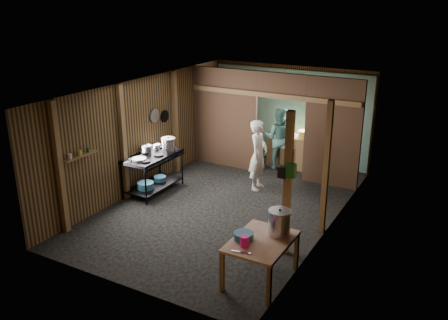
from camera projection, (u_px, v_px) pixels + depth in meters
The scene contains 43 objects.
floor at pixel (228, 205), 10.44m from camera, with size 4.50×7.00×0.00m, color black.
ceiling at pixel (229, 87), 9.58m from camera, with size 4.50×7.00×0.00m, color #464544.
wall_back at pixel (290, 114), 12.90m from camera, with size 4.50×0.00×2.60m, color brown.
wall_front at pixel (117, 211), 7.13m from camera, with size 4.50×0.00×2.60m, color brown.
wall_left at pixel (144, 134), 11.04m from camera, with size 0.00×7.00×2.60m, color brown.
wall_right at pixel (333, 166), 8.98m from camera, with size 0.00×7.00×2.60m, color brown.
partition_left at pixel (224, 118), 12.43m from camera, with size 1.85×0.10×2.60m, color brown.
partition_right at pixel (333, 133), 11.11m from camera, with size 1.35×0.10×2.60m, color brown.
partition_header at pixel (282, 85), 11.38m from camera, with size 1.30×0.10×0.60m, color brown.
turquoise_panel at pixel (289, 116), 12.87m from camera, with size 4.40×0.06×2.50m, color #72A8A8.
back_counter at pixel (291, 151), 12.60m from camera, with size 1.20×0.50×0.85m, color brown.
wall_clock at pixel (299, 93), 12.50m from camera, with size 0.20×0.20×0.03m, color silver.
post_left_a at pixel (60, 168), 8.87m from camera, with size 0.10×0.12×2.60m, color brown.
post_left_b at pixel (123, 143), 10.35m from camera, with size 0.10×0.12×2.60m, color brown.
post_left_c at pixel (176, 123), 12.00m from camera, with size 0.10×0.12×2.60m, color brown.
post_right at pixel (326, 169), 8.85m from camera, with size 0.10×0.12×2.60m, color brown.
post_free at pixel (288, 185), 8.09m from camera, with size 0.12×0.12×2.60m, color brown.
cross_beam at pixel (271, 95), 11.54m from camera, with size 4.40×0.12×0.12m, color brown.
pan_lid_big at pixel (155, 116), 11.24m from camera, with size 0.34×0.34×0.03m, color gray.
pan_lid_small at pixel (165, 116), 11.60m from camera, with size 0.30×0.30×0.03m, color black.
wall_shelf at pixel (80, 156), 9.23m from camera, with size 0.14×0.80×0.03m, color brown.
jar_white at pixel (70, 156), 9.00m from camera, with size 0.07×0.07×0.10m, color silver.
jar_yellow at pixel (80, 153), 9.21m from camera, with size 0.08×0.08×0.10m, color gold.
jar_green at pixel (88, 150), 9.39m from camera, with size 0.06×0.06×0.10m, color #135417.
bag_white at pixel (288, 157), 8.02m from camera, with size 0.22×0.15×0.32m, color silver.
bag_green at pixel (291, 170), 7.91m from camera, with size 0.16×0.12×0.24m, color #135417.
bag_black at pixel (283, 172), 7.98m from camera, with size 0.14×0.10×0.20m, color black.
gas_range at pixel (153, 173), 11.00m from camera, with size 0.79×1.54×0.91m, color black, non-canonical shape.
prep_table at pixel (261, 260), 7.60m from camera, with size 0.88×1.21×0.71m, color tan, non-canonical shape.
stove_pot_large at pixel (169, 145), 11.06m from camera, with size 0.33×0.33×0.33m, color #AFAFB9, non-canonical shape.
stove_pot_med at pixel (147, 150), 10.92m from camera, with size 0.23×0.23×0.21m, color #AFAFB9, non-canonical shape.
stove_saucepan at pixel (157, 146), 11.23m from camera, with size 0.18×0.18×0.11m, color #AFAFB9.
frying_pan at pixel (139, 159), 10.45m from camera, with size 0.32×0.54×0.07m, color gray, non-canonical shape.
blue_tub_front at pixel (146, 185), 10.81m from camera, with size 0.37×0.37×0.15m, color #28617E.
blue_tub_back at pixel (160, 179), 11.27m from camera, with size 0.29×0.29×0.12m, color #28617E.
stock_pot at pixel (279, 223), 7.60m from camera, with size 0.38×0.38×0.44m, color #AFAFB9, non-canonical shape.
wash_basin at pixel (244, 236), 7.49m from camera, with size 0.32×0.32×0.12m, color #28617E.
pink_bucket at pixel (245, 241), 7.29m from camera, with size 0.14×0.14×0.17m, color #FC1798.
knife at pixel (241, 252), 7.13m from camera, with size 0.30×0.04×0.01m, color #AFAFB9.
yellow_tub at pixel (305, 134), 12.27m from camera, with size 0.34×0.34×0.19m, color gold.
red_cup at pixel (284, 132), 12.55m from camera, with size 0.11×0.11×0.13m, color maroon.
cook at pixel (258, 155), 11.04m from camera, with size 0.61×0.40×1.66m, color silver.
worker_back at pixel (279, 138), 12.39m from camera, with size 0.79×0.62×1.63m, color slate.
Camera 1 is at (4.54, -8.38, 4.39)m, focal length 38.14 mm.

